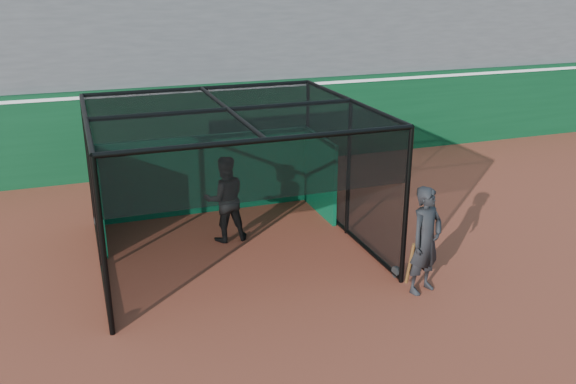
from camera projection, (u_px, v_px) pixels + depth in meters
name	position (u px, v px, depth m)	size (l,w,h in m)	color
ground	(310.00, 307.00, 10.55)	(120.00, 120.00, 0.00)	brown
outfield_wall	(203.00, 126.00, 17.65)	(50.00, 0.50, 2.50)	#09361B
grandstand	(174.00, 5.00, 19.92)	(50.00, 7.85, 8.95)	#4C4C4F
batting_cage	(230.00, 182.00, 12.25)	(5.32, 4.95, 2.97)	black
batter	(225.00, 199.00, 12.91)	(0.91, 0.71, 1.87)	black
on_deck_player	(426.00, 240.00, 10.77)	(0.84, 0.69, 1.99)	black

